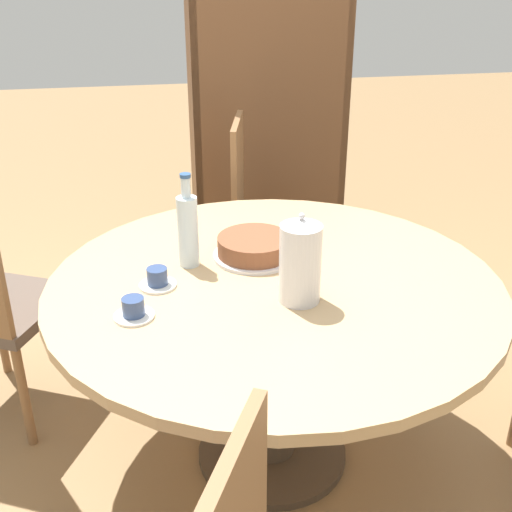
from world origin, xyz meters
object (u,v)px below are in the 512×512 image
at_px(bookshelf, 268,94).
at_px(water_bottle, 188,229).
at_px(cake_main, 254,247).
at_px(cup_a, 157,279).
at_px(chair_c, 265,215).
at_px(cup_b, 134,310).
at_px(coffee_pot, 300,261).

xyz_separation_m(bookshelf, water_bottle, (-0.54, -1.41, -0.12)).
xyz_separation_m(cake_main, cup_a, (-0.33, -0.15, -0.01)).
height_order(bookshelf, cup_a, bookshelf).
bearing_deg(chair_c, water_bottle, 167.41).
bearing_deg(chair_c, cup_b, 166.09).
bearing_deg(water_bottle, cake_main, 4.46).
bearing_deg(bookshelf, chair_c, 77.55).
relative_size(chair_c, water_bottle, 3.08).
height_order(chair_c, bookshelf, bookshelf).
relative_size(cup_a, cup_b, 1.00).
height_order(cake_main, cup_a, cake_main).
bearing_deg(chair_c, cup_a, 165.42).
bearing_deg(cake_main, coffee_pot, -75.96).
xyz_separation_m(chair_c, cake_main, (-0.21, -0.86, 0.24)).
bearing_deg(cup_b, coffee_pot, 1.50).
xyz_separation_m(bookshelf, cake_main, (-0.33, -1.39, -0.21)).
bearing_deg(chair_c, cake_main, 179.76).
relative_size(chair_c, bookshelf, 0.48).
bearing_deg(cake_main, cup_b, -141.37).
height_order(chair_c, coffee_pot, coffee_pot).
relative_size(chair_c, coffee_pot, 3.48).
bearing_deg(cup_a, bookshelf, 67.02).
relative_size(bookshelf, water_bottle, 6.35).
height_order(chair_c, cake_main, chair_c).
xyz_separation_m(bookshelf, coffee_pot, (-0.25, -1.70, -0.12)).
distance_m(bookshelf, cup_a, 1.69).
distance_m(water_bottle, cup_a, 0.20).
relative_size(bookshelf, coffee_pot, 7.18).
height_order(chair_c, cup_a, chair_c).
bearing_deg(bookshelf, cup_a, 67.02).
distance_m(cake_main, cup_b, 0.51).
bearing_deg(coffee_pot, chair_c, 83.55).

